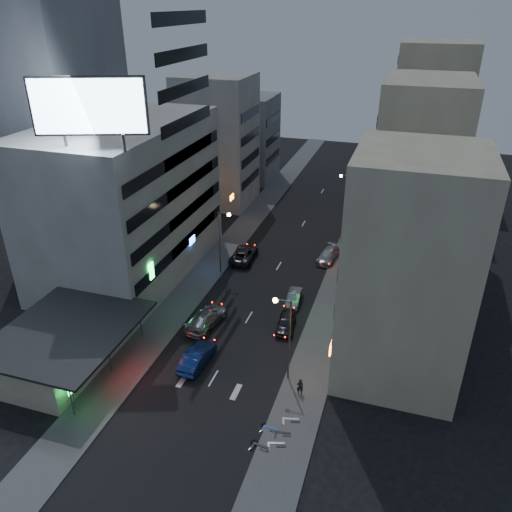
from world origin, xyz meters
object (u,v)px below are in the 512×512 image
at_px(road_car_silver, 206,318).
at_px(scooter_silver_a, 286,436).
at_px(parked_car_right_near, 286,323).
at_px(parked_car_right_far, 328,255).
at_px(scooter_black_b, 291,427).
at_px(scooter_blue, 279,424).
at_px(parked_car_left, 244,254).
at_px(scooter_silver_b, 300,412).
at_px(person, 300,387).
at_px(road_car_blue, 197,357).
at_px(parked_car_right_mid, 294,298).
at_px(scooter_black_a, 270,442).

xyz_separation_m(road_car_silver, scooter_silver_a, (11.65, -12.46, -0.13)).
distance_m(parked_car_right_near, road_car_silver, 8.17).
relative_size(parked_car_right_far, scooter_black_b, 2.73).
bearing_deg(scooter_silver_a, scooter_black_b, -26.47).
bearing_deg(parked_car_right_near, scooter_blue, -83.81).
distance_m(parked_car_left, scooter_silver_b, 28.00).
relative_size(parked_car_right_near, road_car_silver, 0.72).
distance_m(parked_car_right_near, scooter_black_b, 13.79).
bearing_deg(road_car_silver, parked_car_right_near, -159.36).
bearing_deg(scooter_black_b, person, -4.80).
bearing_deg(road_car_blue, parked_car_right_mid, -111.62).
relative_size(parked_car_right_near, parked_car_right_far, 0.85).
xyz_separation_m(scooter_silver_a, scooter_black_b, (0.19, 1.05, -0.05)).
bearing_deg(parked_car_right_near, scooter_black_b, -79.86).
bearing_deg(parked_car_right_mid, scooter_black_b, -81.12).
xyz_separation_m(person, scooter_blue, (-0.62, -4.34, -0.22)).
xyz_separation_m(parked_car_left, scooter_black_a, (11.72, -28.26, -0.09)).
height_order(parked_car_right_mid, road_car_blue, road_car_blue).
relative_size(parked_car_right_near, parked_car_right_mid, 1.07).
bearing_deg(parked_car_right_near, parked_car_right_mid, 88.49).
distance_m(road_car_silver, scooter_black_b, 16.44).
xyz_separation_m(road_car_blue, road_car_silver, (-1.65, 6.05, 0.03)).
bearing_deg(scooter_silver_a, parked_car_left, 8.49).
relative_size(parked_car_right_near, person, 2.71).
height_order(parked_car_left, scooter_black_b, parked_car_left).
distance_m(road_car_silver, scooter_blue, 15.74).
height_order(parked_car_right_near, parked_car_right_mid, parked_car_right_near).
xyz_separation_m(parked_car_left, scooter_silver_a, (12.66, -27.42, -0.09)).
bearing_deg(parked_car_right_near, scooter_silver_b, -76.57).
relative_size(parked_car_left, parked_car_right_far, 1.18).
xyz_separation_m(parked_car_left, person, (12.50, -22.01, 0.09)).
relative_size(parked_car_right_far, road_car_silver, 0.84).
distance_m(scooter_black_a, scooter_silver_b, 3.79).
distance_m(parked_car_right_far, scooter_silver_b, 27.94).
bearing_deg(person, scooter_blue, 64.65).
bearing_deg(scooter_silver_b, scooter_black_a, 143.67).
xyz_separation_m(parked_car_right_near, scooter_black_b, (3.87, -13.24, -0.04)).
xyz_separation_m(road_car_blue, scooter_silver_b, (10.45, -3.73, -0.10)).
bearing_deg(parked_car_right_mid, road_car_silver, -141.91).
bearing_deg(person, road_car_blue, -22.99).
height_order(parked_car_right_mid, scooter_black_a, scooter_black_a).
distance_m(person, scooter_black_a, 6.30).
distance_m(parked_car_right_near, parked_car_right_far, 16.25).
height_order(parked_car_right_near, parked_car_left, parked_car_left).
distance_m(parked_car_right_mid, road_car_silver, 10.23).
distance_m(parked_car_right_near, person, 9.55).
xyz_separation_m(person, scooter_silver_a, (0.16, -5.41, -0.17)).
height_order(scooter_blue, scooter_silver_b, scooter_silver_b).
bearing_deg(parked_car_right_mid, parked_car_right_far, 76.65).
height_order(person, scooter_silver_a, person).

